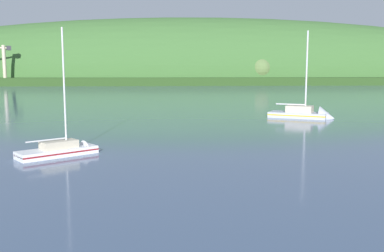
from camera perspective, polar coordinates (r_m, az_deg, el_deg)
The scene contains 4 objects.
far_shoreline_hill at distance 216.16m, azimuth 1.08°, elevation 5.73°, with size 472.73×76.40×64.49m.
dockside_crane at distance 196.23m, azimuth -23.74°, elevation 7.25°, with size 12.17×6.98×16.85m.
sailboat_near_mooring at distance 35.45m, azimuth -16.34°, elevation -3.43°, with size 6.55×5.83×10.86m.
sailboat_midwater_white at distance 61.81m, azimuth 15.01°, elevation 1.33°, with size 9.35×6.92×13.41m.
Camera 1 is at (0.59, 4.93, 6.68)m, focal length 40.13 mm.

